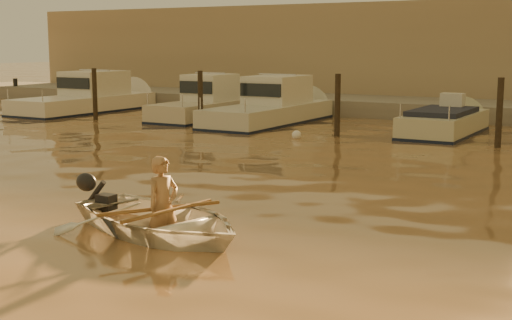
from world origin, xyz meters
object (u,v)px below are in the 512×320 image
Objects in this scene: moored_boat_0 at (84,97)px; moored_boat_3 at (444,128)px; moored_boat_1 at (203,103)px; moored_boat_2 at (269,107)px; dinghy at (159,219)px; waterfront_building at (455,55)px; person at (163,206)px.

moored_boat_0 is 1.41× the size of moored_boat_3.
moored_boat_1 is 0.80× the size of moored_boat_2.
moored_boat_0 is 1.03× the size of moored_boat_2.
moored_boat_0 is at bearing 61.35° from dinghy.
dinghy is 0.63× the size of moored_boat_3.
moored_boat_2 is (-6.17, 14.57, 0.39)m from dinghy.
moored_boat_1 is at bearing 46.81° from dinghy.
moored_boat_1 is (6.28, 0.00, 0.00)m from moored_boat_0.
moored_boat_1 is 13.10m from waterfront_building.
moored_boat_2 is (2.95, 0.00, 0.00)m from moored_boat_1.
moored_boat_1 is (-9.12, 14.57, 0.39)m from dinghy.
dinghy is at bearing -43.42° from moored_boat_0.
waterfront_building is at bearing 103.48° from moored_boat_3.
moored_boat_0 is 15.81m from moored_boat_3.
person is 0.03× the size of waterfront_building.
waterfront_building is (3.94, 11.00, 1.77)m from moored_boat_2.
waterfront_building is (13.17, 11.00, 1.77)m from moored_boat_0.
moored_boat_0 is at bearing 61.48° from person.
waterfront_building is (-2.32, 25.59, 1.93)m from person.
moored_boat_0 reaches higher than moored_boat_3.
dinghy is 0.46× the size of moored_boat_2.
moored_boat_3 is at bearing 0.00° from moored_boat_1.
waterfront_building reaches higher than moored_boat_0.
moored_boat_1 is at bearing 0.00° from moored_boat_0.
moored_boat_1 is 2.95m from moored_boat_2.
moored_boat_0 and moored_boat_2 have the same top height.
person is at bearing -66.77° from moored_boat_2.
moored_boat_3 is at bearing 0.00° from moored_boat_2.
moored_boat_0 is 0.17× the size of waterfront_building.
moored_boat_3 reaches higher than dinghy.
person is 0.26× the size of moored_boat_1.
dinghy is 0.26m from person.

